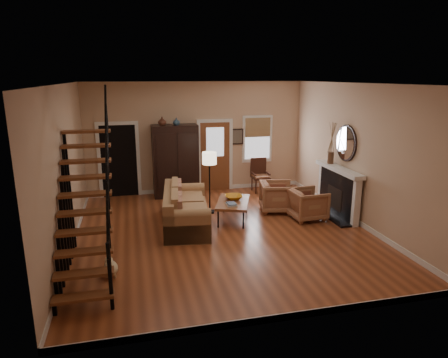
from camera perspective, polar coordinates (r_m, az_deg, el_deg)
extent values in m
plane|color=#974926|center=(9.16, -0.03, -7.63)|extent=(7.00, 7.00, 0.00)
plane|color=white|center=(8.49, -0.03, 13.47)|extent=(7.00, 7.00, 0.00)
cube|color=tan|center=(12.05, -3.91, 5.88)|extent=(6.50, 0.04, 3.30)
cube|color=tan|center=(8.55, -21.74, 1.28)|extent=(0.04, 7.00, 3.30)
cube|color=tan|center=(9.93, 18.57, 3.29)|extent=(0.04, 7.00, 3.30)
cube|color=black|center=(12.15, -14.75, 2.63)|extent=(1.00, 0.36, 2.10)
cube|color=brown|center=(12.24, -1.30, 3.20)|extent=(0.90, 0.06, 2.10)
cube|color=silver|center=(12.49, 4.79, 5.71)|extent=(0.96, 0.06, 1.46)
cube|color=black|center=(10.53, 16.13, -1.93)|extent=(0.24, 1.60, 1.15)
cube|color=white|center=(10.35, 16.08, 1.36)|extent=(0.30, 1.95, 0.10)
cylinder|color=silver|center=(10.29, 16.97, 4.92)|extent=(0.05, 0.90, 0.90)
imported|color=#4C2619|center=(11.41, -8.83, 8.17)|extent=(0.24, 0.24, 0.25)
imported|color=#334C60|center=(11.45, -6.82, 8.16)|extent=(0.20, 0.20, 0.21)
imported|color=#C57C17|center=(9.90, 1.37, -2.61)|extent=(0.43, 0.43, 0.11)
imported|color=brown|center=(10.09, 11.83, -3.54)|extent=(0.88, 0.86, 0.76)
imported|color=brown|center=(10.53, 7.60, -2.52)|extent=(1.01, 0.99, 0.78)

